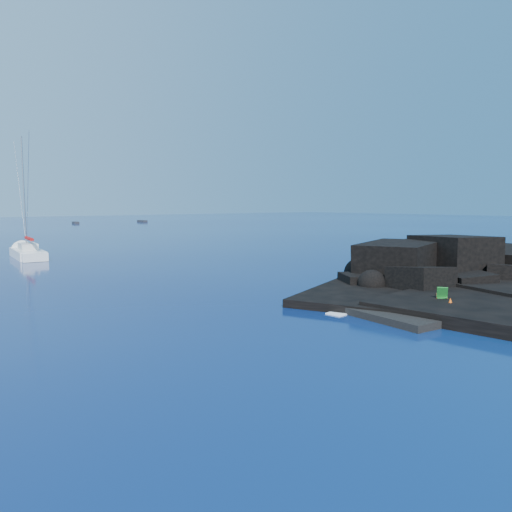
{
  "coord_description": "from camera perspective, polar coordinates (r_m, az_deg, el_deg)",
  "views": [
    {
      "loc": [
        -18.72,
        -13.86,
        5.62
      ],
      "look_at": [
        2.73,
        12.37,
        2.0
      ],
      "focal_mm": 35.0,
      "sensor_mm": 36.0,
      "label": 1
    }
  ],
  "objects": [
    {
      "name": "towel",
      "position": [
        27.9,
        15.29,
        -4.96
      ],
      "size": [
        2.03,
        1.64,
        0.05
      ],
      "primitive_type": "cube",
      "rotation": [
        0.0,
        0.0,
        0.5
      ],
      "color": "silver",
      "rests_on": "beach"
    },
    {
      "name": "sailboat",
      "position": [
        56.28,
        -24.62,
        -0.19
      ],
      "size": [
        3.73,
        12.04,
        12.41
      ],
      "primitive_type": null,
      "rotation": [
        0.0,
        0.0,
        -0.11
      ],
      "color": "white",
      "rests_on": "ground"
    },
    {
      "name": "surf_foam",
      "position": [
        30.82,
        12.07,
        -4.55
      ],
      "size": [
        10.0,
        8.0,
        0.06
      ],
      "primitive_type": null,
      "color": "white",
      "rests_on": "ground"
    },
    {
      "name": "marker_cone",
      "position": [
        26.98,
        21.32,
        -5.02
      ],
      "size": [
        0.37,
        0.37,
        0.53
      ],
      "primitive_type": "cone",
      "rotation": [
        0.0,
        0.0,
        0.07
      ],
      "color": "#FE5B0D",
      "rests_on": "beach"
    },
    {
      "name": "distant_boat_a",
      "position": [
        144.06,
        -19.92,
        3.5
      ],
      "size": [
        1.81,
        4.11,
        0.53
      ],
      "primitive_type": "cube",
      "rotation": [
        0.0,
        0.0,
        -0.15
      ],
      "color": "#252429",
      "rests_on": "ground"
    },
    {
      "name": "headland",
      "position": [
        36.36,
        22.49,
        -3.26
      ],
      "size": [
        24.0,
        24.0,
        3.6
      ],
      "primitive_type": null,
      "color": "black",
      "rests_on": "ground"
    },
    {
      "name": "beach",
      "position": [
        27.88,
        18.69,
        -5.86
      ],
      "size": [
        9.08,
        6.86,
        0.7
      ],
      "primitive_type": "cube",
      "rotation": [
        0.0,
        0.0,
        -0.1
      ],
      "color": "black",
      "rests_on": "ground"
    },
    {
      "name": "sunbather",
      "position": [
        27.87,
        15.3,
        -4.68
      ],
      "size": [
        1.74,
        1.21,
        0.23
      ],
      "primitive_type": null,
      "rotation": [
        0.0,
        0.0,
        0.5
      ],
      "color": "tan",
      "rests_on": "towel"
    },
    {
      "name": "ground",
      "position": [
        23.96,
        13.94,
        -7.65
      ],
      "size": [
        400.0,
        400.0,
        0.0
      ],
      "primitive_type": "plane",
      "color": "#04093E",
      "rests_on": "ground"
    },
    {
      "name": "distant_boat_b",
      "position": [
        150.09,
        -12.87,
        3.8
      ],
      "size": [
        1.37,
        4.28,
        0.57
      ],
      "primitive_type": "cube",
      "rotation": [
        0.0,
        0.0,
        -0.01
      ],
      "color": "#27272C",
      "rests_on": "ground"
    },
    {
      "name": "deck_chair",
      "position": [
        28.49,
        20.48,
        -3.93
      ],
      "size": [
        1.58,
        1.31,
        1.01
      ],
      "primitive_type": null,
      "rotation": [
        0.0,
        0.0,
        0.55
      ],
      "color": "#1A7627",
      "rests_on": "beach"
    }
  ]
}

